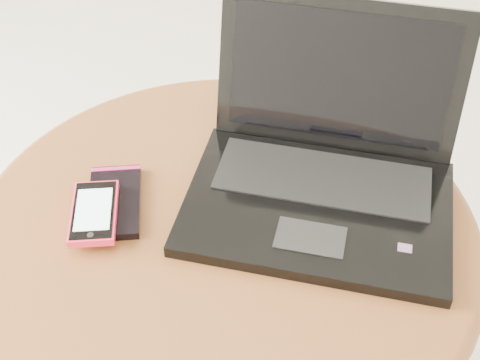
# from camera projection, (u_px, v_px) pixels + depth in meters

# --- Properties ---
(table) EXTENTS (0.65, 0.65, 0.52)m
(table) POSITION_uv_depth(u_px,v_px,m) (225.00, 278.00, 0.92)
(table) COLOR #5E2817
(table) RESTS_ON ground
(laptop) EXTENTS (0.34, 0.30, 0.21)m
(laptop) POSITION_uv_depth(u_px,v_px,m) (324.00, 168.00, 0.86)
(laptop) COLOR black
(laptop) RESTS_ON table
(phone_black) EXTENTS (0.11, 0.14, 0.01)m
(phone_black) POSITION_uv_depth(u_px,v_px,m) (115.00, 202.00, 0.86)
(phone_black) COLOR black
(phone_black) RESTS_ON table
(phone_pink) EXTENTS (0.09, 0.12, 0.01)m
(phone_pink) POSITION_uv_depth(u_px,v_px,m) (94.00, 212.00, 0.83)
(phone_pink) COLOR #FA284D
(phone_pink) RESTS_ON phone_black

